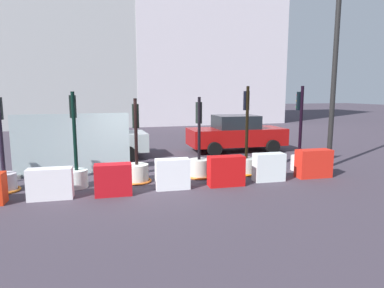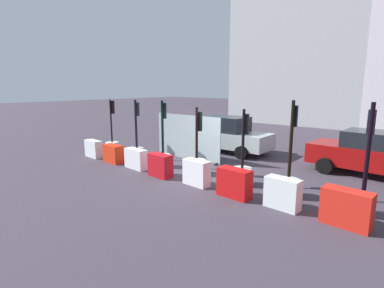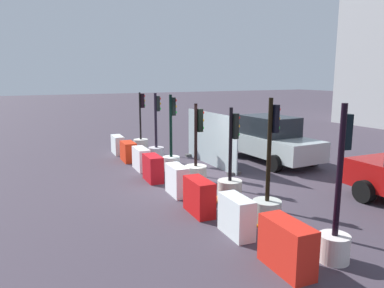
{
  "view_description": "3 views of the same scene",
  "coord_description": "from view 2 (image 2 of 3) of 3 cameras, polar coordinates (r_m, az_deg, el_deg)",
  "views": [
    {
      "loc": [
        -1.27,
        -10.06,
        2.75
      ],
      "look_at": [
        1.96,
        0.8,
        0.99
      ],
      "focal_mm": 31.47,
      "sensor_mm": 36.0,
      "label": 1
    },
    {
      "loc": [
        7.17,
        -8.55,
        3.34
      ],
      "look_at": [
        -0.49,
        0.38,
        1.07
      ],
      "focal_mm": 28.13,
      "sensor_mm": 36.0,
      "label": 2
    },
    {
      "loc": [
        10.21,
        -5.16,
        3.43
      ],
      "look_at": [
        -0.53,
        0.22,
        1.17
      ],
      "focal_mm": 34.33,
      "sensor_mm": 36.0,
      "label": 3
    }
  ],
  "objects": [
    {
      "name": "construction_barrier_3",
      "position": [
        11.3,
        -6.02,
        -4.06
      ],
      "size": [
        0.99,
        0.5,
        0.86
      ],
      "color": "#B50F17",
      "rests_on": "ground_plane"
    },
    {
      "name": "construction_barrier_5",
      "position": [
        9.3,
        8.02,
        -7.33
      ],
      "size": [
        1.08,
        0.5,
        0.89
      ],
      "color": "red",
      "rests_on": "ground_plane"
    },
    {
      "name": "traffic_light_3",
      "position": [
        11.62,
        0.91,
        -3.61
      ],
      "size": [
        0.89,
        0.89,
        2.56
      ],
      "color": "beige",
      "rests_on": "ground_plane"
    },
    {
      "name": "traffic_light_1",
      "position": [
        14.21,
        -10.4,
        -0.92
      ],
      "size": [
        0.8,
        0.8,
        2.73
      ],
      "color": "silver",
      "rests_on": "ground_plane"
    },
    {
      "name": "ground_plane",
      "position": [
        11.65,
        0.64,
        -5.73
      ],
      "size": [
        120.0,
        120.0,
        0.0
      ],
      "primitive_type": "plane",
      "color": "#3C3440"
    },
    {
      "name": "traffic_light_2",
      "position": [
        12.67,
        -5.5,
        -1.81
      ],
      "size": [
        0.62,
        0.62,
        2.76
      ],
      "color": "silver",
      "rests_on": "ground_plane"
    },
    {
      "name": "traffic_light_0",
      "position": [
        15.73,
        -14.87,
        0.07
      ],
      "size": [
        0.65,
        0.65,
        2.68
      ],
      "color": "silver",
      "rests_on": "ground_plane"
    },
    {
      "name": "construction_barrier_4",
      "position": [
        10.29,
        0.85,
        -5.47
      ],
      "size": [
        0.99,
        0.45,
        0.87
      ],
      "color": "white",
      "rests_on": "ground_plane"
    },
    {
      "name": "construction_barrier_2",
      "position": [
        12.55,
        -10.56,
        -2.77
      ],
      "size": [
        1.13,
        0.47,
        0.81
      ],
      "color": "silver",
      "rests_on": "ground_plane"
    },
    {
      "name": "construction_barrier_1",
      "position": [
        13.77,
        -14.66,
        -1.8
      ],
      "size": [
        1.06,
        0.53,
        0.78
      ],
      "color": "red",
      "rests_on": "ground_plane"
    },
    {
      "name": "construction_barrier_0",
      "position": [
        15.08,
        -18.13,
        -0.85
      ],
      "size": [
        1.06,
        0.46,
        0.81
      ],
      "color": "silver",
      "rests_on": "ground_plane"
    },
    {
      "name": "site_fence_panel",
      "position": [
        13.92,
        -0.89,
        1.13
      ],
      "size": [
        3.75,
        0.5,
        2.04
      ],
      "color": "#94A7AB",
      "rests_on": "ground_plane"
    },
    {
      "name": "building_main_facade",
      "position": [
        30.37,
        22.59,
        17.82
      ],
      "size": [
        14.2,
        7.53,
        14.77
      ],
      "color": "#A5A7A8",
      "rests_on": "ground_plane"
    },
    {
      "name": "construction_barrier_7",
      "position": [
        8.28,
        27.24,
        -10.75
      ],
      "size": [
        1.15,
        0.54,
        0.91
      ],
      "color": "red",
      "rests_on": "ground_plane"
    },
    {
      "name": "traffic_light_4",
      "position": [
        10.51,
        9.49,
        -5.37
      ],
      "size": [
        0.85,
        0.85,
        2.59
      ],
      "color": "#B9B6AC",
      "rests_on": "ground_plane"
    },
    {
      "name": "traffic_light_6",
      "position": [
        9.16,
        29.75,
        -7.89
      ],
      "size": [
        0.58,
        0.58,
        2.95
      ],
      "color": "silver",
      "rests_on": "ground_plane"
    },
    {
      "name": "traffic_light_5",
      "position": [
        9.77,
        17.83,
        -6.91
      ],
      "size": [
        0.88,
        0.88,
        2.94
      ],
      "color": "#B1B6AD",
      "rests_on": "ground_plane"
    },
    {
      "name": "car_silver_hatchback",
      "position": [
        15.53,
        6.58,
        1.76
      ],
      "size": [
        4.55,
        2.23,
        1.82
      ],
      "color": "#A6B2B2",
      "rests_on": "ground_plane"
    },
    {
      "name": "car_red_compact",
      "position": [
        13.21,
        31.02,
        -1.64
      ],
      "size": [
        4.51,
        2.34,
        1.68
      ],
      "color": "maroon",
      "rests_on": "ground_plane"
    },
    {
      "name": "construction_barrier_6",
      "position": [
        8.76,
        16.8,
        -8.95
      ],
      "size": [
        0.98,
        0.47,
        0.87
      ],
      "color": "silver",
      "rests_on": "ground_plane"
    }
  ]
}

